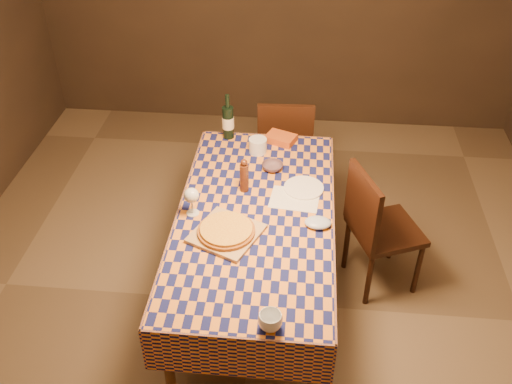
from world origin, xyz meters
TOP-DOWN VIEW (x-y plane):
  - room at (0.00, 0.00)m, footprint 5.00×5.10m
  - dining_table at (0.00, 0.00)m, footprint 0.94×1.84m
  - cutting_board at (-0.15, -0.20)m, footprint 0.46×0.46m
  - pizza at (-0.15, -0.20)m, footprint 0.41×0.41m
  - pepper_mill at (-0.09, 0.23)m, footprint 0.06×0.06m
  - bowl at (0.07, 0.48)m, footprint 0.17×0.17m
  - wine_glass at (-0.37, -0.03)m, footprint 0.10×0.10m
  - wine_bottle at (-0.28, 0.86)m, footprint 0.09×0.09m
  - deli_tub at (-0.05, 0.68)m, footprint 0.15×0.15m
  - takeout_container at (0.10, 0.83)m, footprint 0.24×0.21m
  - white_plate at (0.28, 0.28)m, footprint 0.31×0.31m
  - tumbler at (0.15, -0.84)m, footprint 0.15×0.15m
  - flour_patch at (0.23, 0.17)m, footprint 0.32×0.26m
  - flour_bag at (0.37, -0.07)m, footprint 0.16×0.12m
  - chair_far at (0.12, 1.19)m, footprint 0.44×0.44m
  - chair_right at (0.76, 0.27)m, footprint 0.55×0.55m

SIDE VIEW (x-z plane):
  - chair_far at x=0.12m, z-range 0.06..0.99m
  - chair_right at x=0.76m, z-range 0.06..0.99m
  - dining_table at x=0.00m, z-range 0.31..1.08m
  - flour_patch at x=0.23m, z-range 0.77..0.77m
  - white_plate at x=0.28m, z-range 0.77..0.78m
  - cutting_board at x=-0.15m, z-range 0.77..0.79m
  - bowl at x=0.07m, z-range 0.77..0.81m
  - flour_bag at x=0.37m, z-range 0.77..0.82m
  - takeout_container at x=0.10m, z-range 0.77..0.82m
  - pizza at x=-0.15m, z-range 0.79..0.82m
  - tumbler at x=0.15m, z-range 0.77..0.86m
  - deli_tub at x=-0.05m, z-range 0.77..0.87m
  - pepper_mill at x=-0.09m, z-range 0.76..0.99m
  - wine_bottle at x=-0.28m, z-range 0.73..1.06m
  - wine_glass at x=-0.37m, z-range 0.81..0.99m
  - room at x=0.00m, z-range 0.00..2.70m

